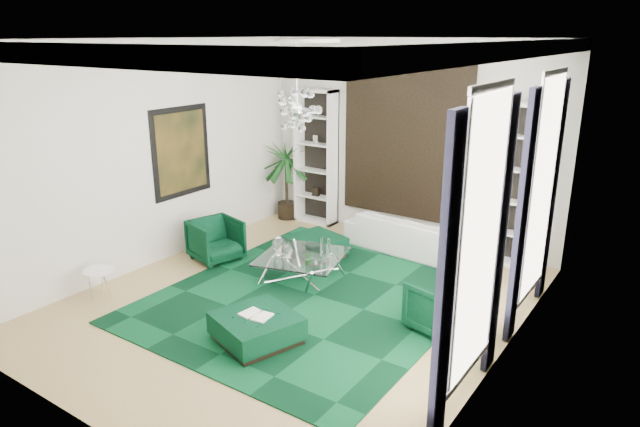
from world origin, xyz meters
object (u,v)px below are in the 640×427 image
Objects in this scene: armchair_left at (216,240)px; ottoman_front at (257,329)px; ottoman_side at (315,247)px; palm at (286,170)px; side_table at (100,284)px; armchair_right at (442,306)px; sofa at (408,234)px; coffee_table at (302,268)px.

armchair_left is 3.02m from ottoman_front.
ottoman_side is 0.40× the size of palm.
side_table is (-0.37, -2.12, -0.15)m from armchair_left.
armchair_right is (4.30, -0.12, -0.01)m from armchair_left.
armchair_left reaches higher than ottoman_front.
sofa is at bearing 56.13° from side_table.
armchair_left is 1.77m from ottoman_side.
side_table is 0.21× the size of palm.
armchair_right reaches higher than ottoman_front.
ottoman_side is (-2.92, 1.22, -0.17)m from armchair_right.
palm reaches higher than coffee_table.
ottoman_side is 2.53m from palm.
palm is at bearing 25.00° from armchair_left.
armchair_left reaches higher than armchair_right.
ottoman_front is (0.66, -1.91, -0.03)m from coffee_table.
armchair_right is at bearing -5.88° from coffee_table.
sofa is at bearing 69.44° from coffee_table.
side_table is at bearing -133.71° from coffee_table.
armchair_left is at bearing -77.37° from armchair_right.
armchair_right is at bearing -22.58° from ottoman_side.
sofa is 1.79× the size of coffee_table.
armchair_right is (1.70, -2.43, 0.03)m from sofa.
coffee_table reaches higher than ottoman_side.
armchair_left is at bearing -175.41° from coffee_table.
ottoman_side is 1.90× the size of side_table.
armchair_left is 1.03× the size of armchair_right.
palm is at bearing -105.87° from armchair_right.
armchair_left is 0.85× the size of ottoman_front.
coffee_table is at bearing -81.71° from armchair_right.
coffee_table is (-0.82, -2.18, -0.11)m from sofa.
sofa is 2.80× the size of armchair_left.
sofa is 4.98× the size of side_table.
coffee_table is 1.47× the size of ottoman_side.
armchair_right is 2.53m from coffee_table.
armchair_left is 1.78× the size of side_table.
side_table reaches higher than ottoman_side.
sofa is at bearing 87.79° from ottoman_front.
coffee_table is at bearing 74.28° from sofa.
armchair_right is 0.83× the size of ottoman_front.
ottoman_side is (-0.41, 0.96, -0.03)m from coffee_table.
sofa is at bearing -5.73° from palm.
armchair_right reaches higher than sofa.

